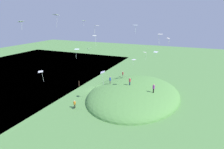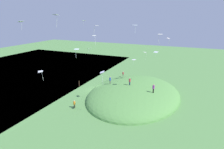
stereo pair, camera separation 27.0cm
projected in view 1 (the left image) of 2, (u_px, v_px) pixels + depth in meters
name	position (u px, v px, depth m)	size (l,w,h in m)	color
ground_plane	(94.00, 90.00, 45.93)	(160.00, 160.00, 0.00)	#568B47
lake_water	(6.00, 76.00, 57.57)	(52.26, 80.00, 0.40)	navy
grass_hill	(134.00, 95.00, 42.99)	(20.14, 26.17, 5.26)	#599548
person_with_child	(130.00, 81.00, 41.46)	(0.53, 0.53, 1.66)	navy
person_walking_path	(154.00, 87.00, 38.12)	(0.52, 0.52, 1.85)	black
person_near_shore	(75.00, 103.00, 36.67)	(0.61, 0.61, 1.56)	brown
person_on_hilltop	(123.00, 73.00, 55.63)	(0.56, 0.56, 1.66)	brown
person_watching_kites	(110.00, 79.00, 43.43)	(0.49, 0.49, 1.75)	#4F4E4C
kite_0	(134.00, 60.00, 45.22)	(1.06, 1.25, 1.23)	white
kite_1	(89.00, 48.00, 50.55)	(1.13, 1.25, 1.17)	white
kite_2	(21.00, 22.00, 30.40)	(0.68, 0.92, 1.40)	white
kite_3	(145.00, 53.00, 44.00)	(0.93, 1.05, 1.86)	white
kite_4	(96.00, 26.00, 29.29)	(0.89, 0.82, 1.19)	white
kite_5	(135.00, 25.00, 32.77)	(1.08, 0.95, 1.45)	white
kite_6	(156.00, 52.00, 48.98)	(1.40, 1.22, 1.38)	silver
kite_7	(168.00, 39.00, 40.13)	(0.64, 0.86, 1.34)	white
kite_8	(41.00, 72.00, 33.23)	(1.39, 1.42, 1.98)	white
kite_9	(84.00, 21.00, 44.40)	(0.99, 0.96, 1.29)	white
kite_10	(94.00, 36.00, 34.56)	(0.88, 0.72, 1.88)	white
kite_11	(160.00, 35.00, 35.86)	(0.92, 0.69, 1.94)	silver
kite_12	(56.00, 15.00, 33.51)	(1.36, 1.09, 2.19)	silver
kite_13	(77.00, 50.00, 36.48)	(1.09, 0.92, 1.99)	white
kite_14	(103.00, 73.00, 32.16)	(1.08, 1.28, 2.38)	white
mooring_post	(79.00, 84.00, 48.20)	(0.14, 0.14, 1.40)	brown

